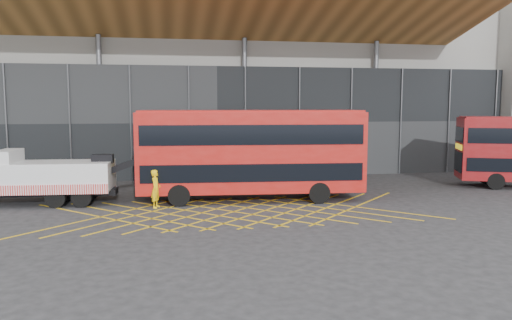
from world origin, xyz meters
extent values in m
plane|color=#252528|center=(0.00, 0.00, 0.00)|extent=(120.00, 120.00, 0.00)
cube|color=yellow|center=(-4.80, 0.00, 0.01)|extent=(7.16, 7.16, 0.01)
cube|color=yellow|center=(-4.80, 0.00, 0.01)|extent=(7.16, 7.16, 0.01)
cube|color=yellow|center=(-3.20, 0.00, 0.01)|extent=(7.16, 7.16, 0.01)
cube|color=yellow|center=(-3.20, 0.00, 0.01)|extent=(7.16, 7.16, 0.01)
cube|color=yellow|center=(-1.60, 0.00, 0.01)|extent=(7.16, 7.16, 0.01)
cube|color=yellow|center=(-1.60, 0.00, 0.01)|extent=(7.16, 7.16, 0.01)
cube|color=yellow|center=(0.00, 0.00, 0.01)|extent=(7.16, 7.16, 0.01)
cube|color=yellow|center=(0.00, 0.00, 0.01)|extent=(7.16, 7.16, 0.01)
cube|color=yellow|center=(1.60, 0.00, 0.01)|extent=(7.16, 7.16, 0.01)
cube|color=yellow|center=(1.60, 0.00, 0.01)|extent=(7.16, 7.16, 0.01)
cube|color=yellow|center=(3.20, 0.00, 0.01)|extent=(7.16, 7.16, 0.01)
cube|color=yellow|center=(3.20, 0.00, 0.01)|extent=(7.16, 7.16, 0.01)
cube|color=yellow|center=(4.80, 0.00, 0.01)|extent=(7.16, 7.16, 0.01)
cube|color=yellow|center=(4.80, 0.00, 0.01)|extent=(7.16, 7.16, 0.01)
cube|color=yellow|center=(6.40, 0.00, 0.01)|extent=(7.16, 7.16, 0.01)
cube|color=yellow|center=(6.40, 0.00, 0.01)|extent=(7.16, 7.16, 0.01)
cube|color=yellow|center=(8.00, 0.00, 0.01)|extent=(7.16, 7.16, 0.01)
cube|color=yellow|center=(8.00, 0.00, 0.01)|extent=(7.16, 7.16, 0.01)
cube|color=gray|center=(2.00, 19.00, 9.00)|extent=(55.00, 14.00, 18.00)
cube|color=black|center=(2.00, 11.70, 4.00)|extent=(55.00, 0.80, 8.00)
cube|color=#8E5E29|center=(0.00, 8.00, 11.50)|extent=(40.00, 11.93, 4.07)
cylinder|color=#595B60|center=(-6.00, 11.50, 5.00)|extent=(0.36, 0.36, 10.00)
cylinder|color=#595B60|center=(4.00, 11.50, 5.00)|extent=(0.36, 0.36, 10.00)
cylinder|color=#595B60|center=(14.00, 11.50, 5.00)|extent=(0.36, 0.36, 10.00)
cube|color=black|center=(-8.74, 3.68, 0.65)|extent=(8.91, 1.62, 0.33)
cube|color=white|center=(-7.44, 3.58, 1.54)|extent=(5.95, 2.78, 1.49)
cube|color=red|center=(-7.53, 2.39, 0.98)|extent=(5.77, 0.51, 0.51)
cube|color=white|center=(-9.86, 3.77, 2.61)|extent=(1.11, 2.31, 0.65)
cube|color=black|center=(-5.02, 3.39, 2.43)|extent=(1.15, 0.55, 0.47)
cube|color=black|center=(-4.09, 3.32, 1.96)|extent=(2.06, 0.49, 1.01)
cylinder|color=black|center=(-6.03, 2.49, 0.51)|extent=(1.05, 0.41, 1.03)
cylinder|color=black|center=(-5.88, 4.44, 0.51)|extent=(1.05, 0.41, 1.03)
cube|color=#AD140F|center=(2.95, 2.77, 2.74)|extent=(12.46, 3.84, 4.33)
cube|color=black|center=(2.95, 2.77, 1.73)|extent=(11.97, 3.86, 0.95)
cube|color=black|center=(2.95, 2.77, 3.74)|extent=(11.97, 3.86, 1.06)
cube|color=black|center=(-3.18, 3.27, 1.78)|extent=(0.27, 2.50, 1.45)
cube|color=black|center=(-3.18, 3.27, 3.74)|extent=(0.27, 2.50, 1.06)
cube|color=yellow|center=(-3.19, 3.27, 2.84)|extent=(0.22, 1.99, 0.39)
cube|color=#AD140F|center=(2.95, 2.77, 4.94)|extent=(12.19, 3.59, 0.13)
cylinder|color=black|center=(-1.04, 1.82, 0.58)|extent=(1.18, 0.43, 1.16)
cylinder|color=black|center=(-0.83, 4.35, 0.58)|extent=(1.18, 0.43, 1.16)
cylinder|color=black|center=(6.41, 1.21, 0.58)|extent=(1.18, 0.43, 1.16)
cylinder|color=black|center=(6.62, 3.74, 0.58)|extent=(1.18, 0.43, 1.16)
cube|color=black|center=(17.11, 5.20, 1.62)|extent=(0.88, 2.13, 1.31)
cube|color=black|center=(17.11, 5.20, 3.38)|extent=(0.88, 2.13, 0.96)
cube|color=yellow|center=(17.10, 5.21, 2.58)|extent=(0.71, 1.70, 0.35)
cylinder|color=black|center=(18.60, 3.40, 0.53)|extent=(1.09, 0.67, 1.05)
cylinder|color=black|center=(19.43, 5.52, 0.53)|extent=(1.09, 0.67, 1.05)
imported|color=yellow|center=(-2.22, 1.70, 0.99)|extent=(0.68, 0.84, 1.98)
camera|label=1|loc=(-1.71, -24.20, 5.36)|focal=35.00mm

